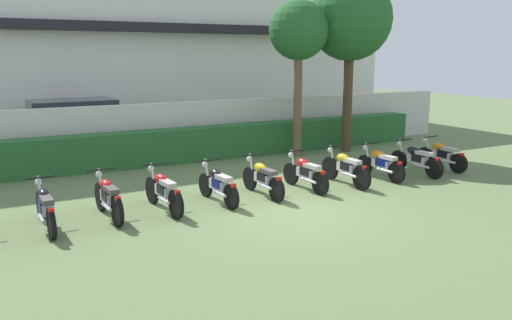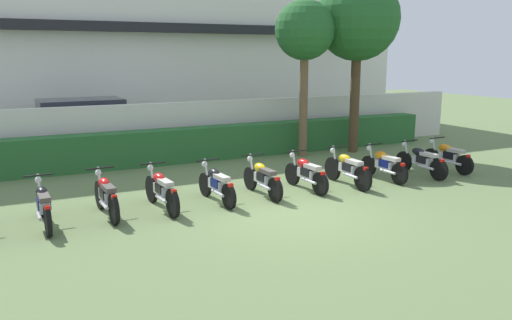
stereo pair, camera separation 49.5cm
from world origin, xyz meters
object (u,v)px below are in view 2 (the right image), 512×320
object	(u,v)px
motorcycle_in_row_7	(347,168)
motorcycle_in_row_8	(384,164)
motorcycle_in_row_2	(106,195)
tree_far_side	(358,20)
motorcycle_in_row_3	(161,190)
motorcycle_in_row_4	(217,184)
tree_near_inspector	(305,33)
motorcycle_in_row_5	(262,178)
motorcycle_in_row_6	(306,173)
motorcycle_in_row_9	(421,160)
motorcycle_in_row_1	(43,205)
motorcycle_in_row_10	(448,156)
parked_car	(87,127)

from	to	relation	value
motorcycle_in_row_7	motorcycle_in_row_8	xyz separation A→B (m)	(1.26, 0.06, -0.02)
motorcycle_in_row_8	motorcycle_in_row_2	bearing A→B (deg)	87.73
tree_far_side	motorcycle_in_row_3	world-z (taller)	tree_far_side
motorcycle_in_row_4	tree_far_side	bearing A→B (deg)	-64.51
tree_near_inspector	motorcycle_in_row_5	world-z (taller)	tree_near_inspector
motorcycle_in_row_4	motorcycle_in_row_6	size ratio (longest dim) A/B	1.01
motorcycle_in_row_3	motorcycle_in_row_7	size ratio (longest dim) A/B	1.02
motorcycle_in_row_2	motorcycle_in_row_9	xyz separation A→B (m)	(8.65, -0.10, -0.01)
tree_far_side	motorcycle_in_row_8	world-z (taller)	tree_far_side
motorcycle_in_row_1	motorcycle_in_row_2	world-z (taller)	motorcycle_in_row_2
motorcycle_in_row_5	motorcycle_in_row_6	distance (m)	1.23
motorcycle_in_row_7	motorcycle_in_row_6	bearing A→B (deg)	85.65
tree_near_inspector	motorcycle_in_row_7	xyz separation A→B (m)	(-1.03, -3.93, -3.60)
motorcycle_in_row_4	motorcycle_in_row_6	world-z (taller)	motorcycle_in_row_6
motorcycle_in_row_2	motorcycle_in_row_10	bearing A→B (deg)	-92.88
motorcycle_in_row_5	motorcycle_in_row_8	distance (m)	3.70
motorcycle_in_row_10	parked_car	bearing A→B (deg)	47.38
tree_near_inspector	motorcycle_in_row_5	distance (m)	6.31
motorcycle_in_row_4	motorcycle_in_row_10	distance (m)	7.31
tree_far_side	motorcycle_in_row_7	bearing A→B (deg)	-128.42
motorcycle_in_row_6	motorcycle_in_row_7	distance (m)	1.21
motorcycle_in_row_4	motorcycle_in_row_8	world-z (taller)	motorcycle_in_row_4
motorcycle_in_row_10	motorcycle_in_row_4	bearing A→B (deg)	87.33
tree_far_side	motorcycle_in_row_8	size ratio (longest dim) A/B	3.33
tree_far_side	motorcycle_in_row_4	size ratio (longest dim) A/B	3.28
tree_near_inspector	motorcycle_in_row_2	world-z (taller)	tree_near_inspector
motorcycle_in_row_1	motorcycle_in_row_4	xyz separation A→B (m)	(3.72, 0.06, -0.01)
tree_near_inspector	motorcycle_in_row_6	world-z (taller)	tree_near_inspector
motorcycle_in_row_2	motorcycle_in_row_6	distance (m)	4.92
motorcycle_in_row_1	motorcycle_in_row_7	world-z (taller)	motorcycle_in_row_7
motorcycle_in_row_4	motorcycle_in_row_5	size ratio (longest dim) A/B	0.98
motorcycle_in_row_3	motorcycle_in_row_4	distance (m)	1.30
motorcycle_in_row_10	tree_near_inspector	bearing A→B (deg)	31.47
motorcycle_in_row_6	tree_near_inspector	bearing A→B (deg)	-33.80
motorcycle_in_row_3	motorcycle_in_row_4	world-z (taller)	motorcycle_in_row_3
tree_near_inspector	motorcycle_in_row_8	world-z (taller)	tree_near_inspector
motorcycle_in_row_2	motorcycle_in_row_4	world-z (taller)	motorcycle_in_row_2
motorcycle_in_row_3	motorcycle_in_row_9	xyz separation A→B (m)	(7.47, -0.06, -0.01)
parked_car	tree_near_inspector	xyz separation A→B (m)	(6.43, -3.66, 3.12)
motorcycle_in_row_4	motorcycle_in_row_9	distance (m)	6.17
motorcycle_in_row_8	motorcycle_in_row_6	bearing A→B (deg)	87.50
parked_car	motorcycle_in_row_4	size ratio (longest dim) A/B	2.51
motorcycle_in_row_4	motorcycle_in_row_9	world-z (taller)	motorcycle_in_row_9
motorcycle_in_row_9	motorcycle_in_row_7	bearing A→B (deg)	88.06
tree_far_side	motorcycle_in_row_6	distance (m)	6.96
motorcycle_in_row_1	motorcycle_in_row_8	world-z (taller)	motorcycle_in_row_1
parked_car	motorcycle_in_row_3	distance (m)	7.57
parked_car	motorcycle_in_row_10	xyz separation A→B (m)	(9.07, -7.49, -0.50)
motorcycle_in_row_5	motorcycle_in_row_8	bearing A→B (deg)	-92.13
tree_far_side	motorcycle_in_row_6	world-z (taller)	tree_far_side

